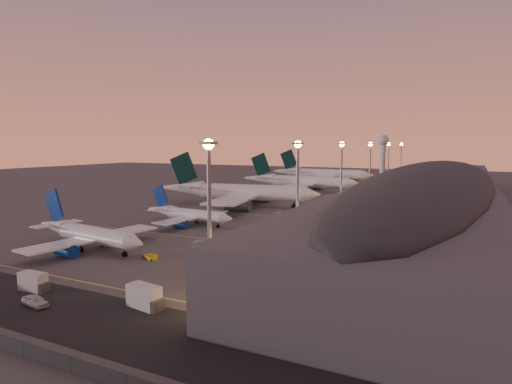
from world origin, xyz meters
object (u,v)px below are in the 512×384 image
(airliner_wide_far, at_px, (322,174))
(service_van_e, at_px, (35,301))
(baggage_tug_c, at_px, (245,238))
(catering_truck_b, at_px, (145,297))
(airliner_wide_near, at_px, (237,192))
(baggage_tug_b, at_px, (150,257))
(baggage_tug_a, at_px, (201,272))
(catering_truck_a, at_px, (34,282))
(airliner_narrow_north, at_px, (188,214))
(radar_tower, at_px, (383,148))
(airliner_wide_mid, at_px, (299,181))
(airliner_narrow_south, at_px, (87,234))

(airliner_wide_far, height_order, service_van_e, airliner_wide_far)
(baggage_tug_c, relative_size, catering_truck_b, 0.54)
(airliner_wide_near, distance_m, service_van_e, 111.91)
(airliner_wide_near, height_order, airliner_wide_far, airliner_wide_near)
(service_van_e, bearing_deg, baggage_tug_c, -0.38)
(airliner_wide_near, distance_m, baggage_tug_b, 82.99)
(airliner_wide_far, height_order, catering_truck_b, airliner_wide_far)
(baggage_tug_a, bearing_deg, airliner_wide_near, 94.73)
(airliner_wide_far, relative_size, catering_truck_a, 12.02)
(airliner_narrow_north, xyz_separation_m, catering_truck_a, (12.54, -62.44, -1.64))
(airliner_wide_near, xyz_separation_m, radar_tower, (20.22, 207.79, 16.24))
(airliner_wide_mid, relative_size, baggage_tug_a, 17.10)
(airliner_wide_near, bearing_deg, airliner_wide_mid, 77.96)
(airliner_wide_far, bearing_deg, service_van_e, -81.97)
(baggage_tug_b, bearing_deg, baggage_tug_c, 75.74)
(airliner_narrow_south, xyz_separation_m, airliner_wide_near, (-2.97, 78.96, 2.07))
(airliner_narrow_south, height_order, airliner_narrow_north, airliner_narrow_south)
(catering_truck_b, bearing_deg, service_van_e, -146.12)
(airliner_narrow_north, height_order, airliner_wide_far, airliner_wide_far)
(airliner_wide_far, relative_size, radar_tower, 2.08)
(airliner_wide_mid, distance_m, baggage_tug_a, 150.23)
(baggage_tug_b, relative_size, baggage_tug_c, 1.10)
(baggage_tug_a, xyz_separation_m, catering_truck_b, (1.85, -17.88, 1.17))
(airliner_wide_mid, distance_m, catering_truck_a, 166.95)
(service_van_e, bearing_deg, airliner_narrow_south, 43.47)
(catering_truck_b, bearing_deg, baggage_tug_b, 138.64)
(airliner_narrow_south, distance_m, catering_truck_a, 29.70)
(airliner_wide_far, height_order, baggage_tug_a, airliner_wide_far)
(airliner_wide_mid, bearing_deg, airliner_wide_far, 93.61)
(radar_tower, height_order, catering_truck_b, radar_tower)
(baggage_tug_c, distance_m, service_van_e, 55.49)
(airliner_wide_mid, bearing_deg, radar_tower, 81.08)
(catering_truck_a, bearing_deg, airliner_wide_near, 98.43)
(radar_tower, xyz_separation_m, baggage_tug_a, (18.60, -291.74, -21.40))
(baggage_tug_a, relative_size, baggage_tug_c, 1.04)
(airliner_wide_near, height_order, baggage_tug_b, airliner_wide_near)
(baggage_tug_a, bearing_deg, baggage_tug_c, 82.11)
(catering_truck_a, bearing_deg, airliner_wide_mid, 93.66)
(catering_truck_b, bearing_deg, baggage_tug_c, 109.26)
(baggage_tug_b, relative_size, catering_truck_a, 0.70)
(airliner_narrow_north, xyz_separation_m, airliner_wide_near, (-5.77, 41.86, 2.54))
(airliner_narrow_south, height_order, airliner_wide_far, airliner_wide_far)
(baggage_tug_b, bearing_deg, service_van_e, -78.85)
(radar_tower, bearing_deg, airliner_wide_far, -104.38)
(airliner_wide_far, distance_m, baggage_tug_b, 200.04)
(baggage_tug_a, height_order, baggage_tug_b, baggage_tug_b)
(service_van_e, bearing_deg, catering_truck_b, -58.22)
(airliner_narrow_north, xyz_separation_m, radar_tower, (14.45, 249.65, 18.77))
(airliner_narrow_south, distance_m, baggage_tug_c, 38.67)
(baggage_tug_b, distance_m, baggage_tug_c, 27.49)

